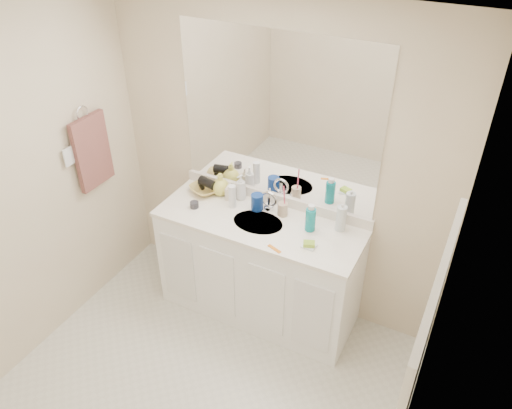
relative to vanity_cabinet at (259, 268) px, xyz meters
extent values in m
cube|color=silver|center=(0.00, -1.02, -0.42)|extent=(2.60, 2.60, 0.00)
cube|color=white|center=(0.00, -1.02, 1.97)|extent=(2.60, 2.60, 0.02)
cube|color=beige|center=(0.00, 0.28, 0.77)|extent=(2.60, 0.02, 2.40)
cube|color=beige|center=(-1.30, -1.02, 0.77)|extent=(0.02, 2.60, 2.40)
cube|color=beige|center=(1.30, -1.02, 0.77)|extent=(0.02, 2.60, 2.40)
cube|color=white|center=(0.00, 0.00, 0.00)|extent=(1.50, 0.55, 0.85)
cube|color=white|center=(0.00, 0.00, 0.44)|extent=(1.52, 0.57, 0.03)
cube|color=white|center=(0.00, 0.26, 0.50)|extent=(1.52, 0.03, 0.08)
cylinder|color=beige|center=(0.00, -0.02, 0.44)|extent=(0.37, 0.37, 0.02)
cylinder|color=silver|center=(0.00, 0.16, 0.51)|extent=(0.02, 0.02, 0.11)
cube|color=white|center=(0.00, 0.27, 1.14)|extent=(1.48, 0.01, 1.20)
cylinder|color=navy|center=(-0.08, 0.12, 0.52)|extent=(0.10, 0.10, 0.12)
cylinder|color=tan|center=(0.12, 0.14, 0.51)|extent=(0.08, 0.08, 0.10)
cylinder|color=#DA3959|center=(0.13, 0.14, 0.60)|extent=(0.02, 0.04, 0.21)
cylinder|color=#0B8089|center=(0.36, 0.07, 0.54)|extent=(0.08, 0.08, 0.17)
cylinder|color=silver|center=(0.55, 0.17, 0.55)|extent=(0.09, 0.09, 0.19)
cube|color=white|center=(0.43, -0.11, 0.46)|extent=(0.09, 0.08, 0.01)
cube|color=#91BA2D|center=(0.43, -0.11, 0.48)|extent=(0.09, 0.08, 0.03)
cube|color=orange|center=(0.24, -0.24, 0.46)|extent=(0.11, 0.06, 0.00)
cylinder|color=#2D2C32|center=(-0.51, -0.07, 0.48)|extent=(0.08, 0.08, 0.05)
cylinder|color=white|center=(-0.26, 0.07, 0.55)|extent=(0.06, 0.06, 0.18)
imported|color=white|center=(-0.25, 0.19, 0.56)|extent=(0.10, 0.10, 0.21)
imported|color=beige|center=(-0.32, 0.15, 0.53)|extent=(0.08, 0.08, 0.15)
imported|color=#D8D454|center=(-0.43, 0.18, 0.54)|extent=(0.16, 0.16, 0.18)
imported|color=tan|center=(-0.54, 0.15, 0.48)|extent=(0.30, 0.30, 0.06)
cylinder|color=black|center=(-0.52, 0.15, 0.54)|extent=(0.16, 0.10, 0.07)
torus|color=silver|center=(-1.27, -0.25, 1.12)|extent=(0.01, 0.11, 0.11)
cube|color=#512E2B|center=(-1.25, -0.25, 0.82)|extent=(0.04, 0.32, 0.55)
cube|color=white|center=(-1.27, -0.45, 0.88)|extent=(0.01, 0.08, 0.13)
camera|label=1|loc=(1.31, -2.58, 2.56)|focal=35.00mm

